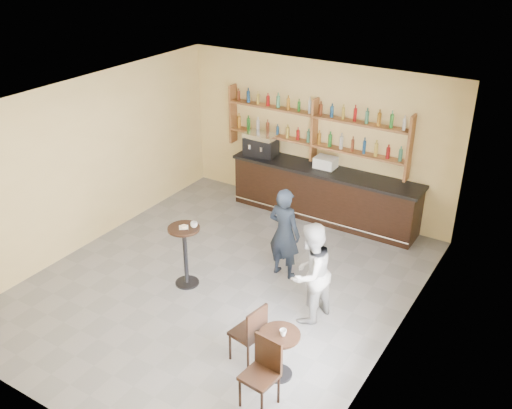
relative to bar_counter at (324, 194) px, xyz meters
The scene contains 23 objects.
floor 3.22m from the bar_counter, 97.28° to the right, with size 7.00×7.00×0.00m, color slate.
ceiling 4.14m from the bar_counter, 97.28° to the right, with size 7.00×7.00×0.00m, color white.
wall_back 1.18m from the bar_counter, 138.99° to the left, with size 7.00×7.00×0.00m, color #E4C781.
wall_front 6.74m from the bar_counter, 93.46° to the right, with size 7.00×7.00×0.00m, color #E4C781.
wall_left 4.75m from the bar_counter, 137.21° to the right, with size 7.00×7.00×0.00m, color #E4C781.
wall_right 4.22m from the bar_counter, 50.49° to the right, with size 7.00×7.00×0.00m, color #E4C781.
window_pane 5.19m from the bar_counter, 59.22° to the right, with size 2.00×2.00×0.00m, color white.
window_frame 5.19m from the bar_counter, 59.27° to the right, with size 0.04×1.70×2.10m, color black, non-canonical shape.
shelf_unit 1.34m from the bar_counter, 151.34° to the left, with size 4.00×0.26×1.40m, color brown, non-canonical shape.
liquor_bottles 1.50m from the bar_counter, 151.34° to the left, with size 3.68×0.10×1.00m, color #8C5919, non-canonical shape.
bar_counter is the anchor object (origin of this frame).
espresso_machine 1.73m from the bar_counter, behind, with size 0.68×0.44×0.49m, color black, non-canonical shape.
pastry_case 0.68m from the bar_counter, behind, with size 0.44×0.35×0.26m, color silver, non-canonical shape.
pedestal_table 3.58m from the bar_counter, 104.88° to the right, with size 0.54×0.54×1.11m, color black, non-canonical shape.
napkin 3.62m from the bar_counter, 104.88° to the right, with size 0.15×0.15×0.00m, color white.
donut 3.63m from the bar_counter, 104.68° to the right, with size 0.12×0.12×0.04m, color #D4924D.
cup_pedestal 3.50m from the bar_counter, 103.06° to the right, with size 0.12×0.12×0.09m, color white.
man_main 2.37m from the bar_counter, 81.35° to the right, with size 0.61×0.40×1.67m, color black.
cafe_table 4.80m from the bar_counter, 71.32° to the right, with size 0.56×0.56×0.71m, color black, non-canonical shape.
cup_cafe 4.81m from the bar_counter, 70.75° to the right, with size 0.10×0.10×0.09m, color white.
chair_west 4.60m from the bar_counter, 77.62° to the right, with size 0.41×0.41×0.95m, color black, non-canonical shape.
chair_south 5.38m from the bar_counter, 72.86° to the right, with size 0.42×0.42×0.97m, color black, non-canonical shape.
patron_second 3.45m from the bar_counter, 67.94° to the right, with size 0.81×0.63×1.66m, color #ADADB2.
Camera 1 is at (4.85, -6.66, 5.66)m, focal length 40.00 mm.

